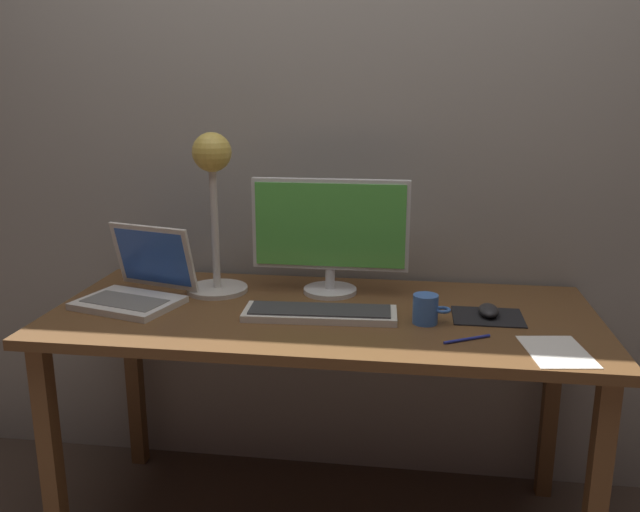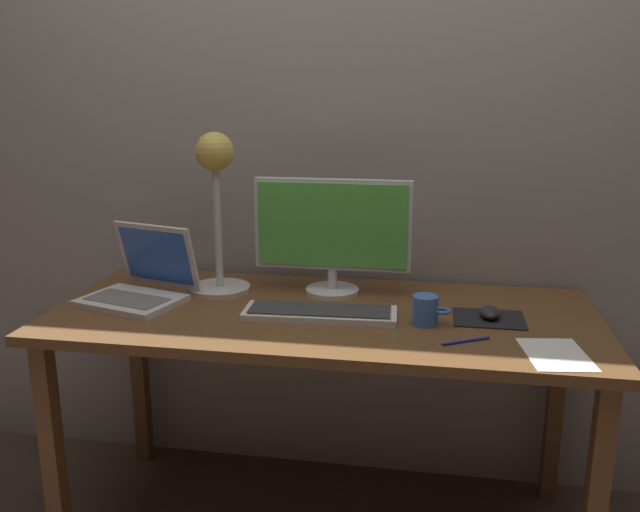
% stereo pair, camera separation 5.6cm
% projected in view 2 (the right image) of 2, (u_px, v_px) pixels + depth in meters
% --- Properties ---
extents(back_wall, '(4.80, 0.06, 2.60)m').
position_uv_depth(back_wall, '(343.00, 112.00, 2.20)').
color(back_wall, '#9E998E').
rests_on(back_wall, ground).
extents(desk, '(1.60, 0.70, 0.74)m').
position_uv_depth(desk, '(323.00, 336.00, 1.97)').
color(desk, brown).
rests_on(desk, ground).
extents(monitor, '(0.49, 0.17, 0.37)m').
position_uv_depth(monitor, '(332.00, 231.00, 2.07)').
color(monitor, silver).
rests_on(monitor, desk).
extents(keyboard_main, '(0.45, 0.16, 0.03)m').
position_uv_depth(keyboard_main, '(320.00, 313.00, 1.90)').
color(keyboard_main, silver).
rests_on(keyboard_main, desk).
extents(laptop, '(0.35, 0.34, 0.23)m').
position_uv_depth(laptop, '(143.00, 279.00, 2.05)').
color(laptop, silver).
rests_on(laptop, desk).
extents(desk_lamp, '(0.20, 0.20, 0.51)m').
position_uv_depth(desk_lamp, '(216.00, 189.00, 2.06)').
color(desk_lamp, beige).
rests_on(desk_lamp, desk).
extents(mousepad, '(0.20, 0.16, 0.00)m').
position_uv_depth(mousepad, '(489.00, 319.00, 1.88)').
color(mousepad, black).
rests_on(mousepad, desk).
extents(mouse, '(0.06, 0.10, 0.03)m').
position_uv_depth(mouse, '(490.00, 312.00, 1.88)').
color(mouse, '#28282B').
rests_on(mouse, mousepad).
extents(coffee_mug, '(0.11, 0.07, 0.08)m').
position_uv_depth(coffee_mug, '(426.00, 310.00, 1.83)').
color(coffee_mug, '#3F72CC').
rests_on(coffee_mug, desk).
extents(paper_sheet_near_mouse, '(0.18, 0.23, 0.00)m').
position_uv_depth(paper_sheet_near_mouse, '(556.00, 354.00, 1.63)').
color(paper_sheet_near_mouse, white).
rests_on(paper_sheet_near_mouse, desk).
extents(pen, '(0.13, 0.08, 0.01)m').
position_uv_depth(pen, '(466.00, 341.00, 1.71)').
color(pen, '#2633A5').
rests_on(pen, desk).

